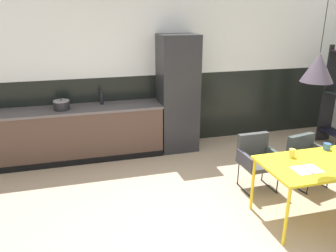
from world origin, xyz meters
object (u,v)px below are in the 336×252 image
at_px(armchair_corner_seat, 256,155).
at_px(open_book, 307,170).
at_px(refrigerator_column, 178,94).
at_px(mug_dark_espresso, 327,147).
at_px(armchair_near_window, 306,154).
at_px(cooking_pot, 62,105).
at_px(mug_short_terracotta, 292,153).
at_px(dining_table, 326,166).
at_px(pendant_lamp_over_table_near, 318,67).
at_px(bottle_vinegar_dark, 102,98).

height_order(armchair_corner_seat, open_book, armchair_corner_seat).
bearing_deg(refrigerator_column, mug_dark_espresso, -59.87).
xyz_separation_m(refrigerator_column, armchair_corner_seat, (0.65, -1.68, -0.53)).
relative_size(armchair_near_window, open_book, 2.37).
xyz_separation_m(armchair_near_window, cooking_pot, (-3.35, 1.75, 0.50)).
distance_m(mug_short_terracotta, cooking_pot, 3.54).
distance_m(dining_table, pendant_lamp_over_table_near, 1.20).
relative_size(dining_table, open_book, 5.06).
bearing_deg(armchair_corner_seat, bottle_vinegar_dark, -43.77).
xyz_separation_m(mug_short_terracotta, bottle_vinegar_dark, (-2.05, 2.45, 0.21)).
relative_size(open_book, pendant_lamp_over_table_near, 0.34).
bearing_deg(cooking_pot, open_book, -44.83).
bearing_deg(cooking_pot, dining_table, -39.81).
bearing_deg(mug_dark_espresso, armchair_near_window, 79.07).
height_order(dining_table, cooking_pot, cooking_pot).
distance_m(cooking_pot, bottle_vinegar_dark, 0.67).
distance_m(refrigerator_column, mug_short_terracotta, 2.45).
height_order(armchair_corner_seat, cooking_pot, cooking_pot).
xyz_separation_m(armchair_corner_seat, pendant_lamp_over_table_near, (0.09, -0.86, 1.36)).
bearing_deg(dining_table, armchair_corner_seat, 114.60).
bearing_deg(armchair_corner_seat, mug_short_terracotta, 96.38).
distance_m(armchair_corner_seat, open_book, 1.02).
height_order(dining_table, pendant_lamp_over_table_near, pendant_lamp_over_table_near).
distance_m(mug_short_terracotta, pendant_lamp_over_table_near, 1.08).
bearing_deg(armchair_near_window, mug_dark_espresso, 68.03).
bearing_deg(armchair_near_window, cooking_pot, -38.55).
distance_m(dining_table, mug_dark_espresso, 0.41).
xyz_separation_m(refrigerator_column, dining_table, (1.05, -2.55, -0.34)).
height_order(refrigerator_column, mug_short_terracotta, refrigerator_column).
distance_m(dining_table, armchair_near_window, 0.86).
xyz_separation_m(armchair_corner_seat, mug_dark_espresso, (0.65, -0.56, 0.29)).
distance_m(armchair_near_window, mug_dark_espresso, 0.56).
relative_size(dining_table, pendant_lamp_over_table_near, 1.73).
bearing_deg(mug_dark_espresso, dining_table, -129.60).
height_order(refrigerator_column, armchair_corner_seat, refrigerator_column).
bearing_deg(cooking_pot, armchair_near_window, -27.51).
distance_m(armchair_corner_seat, pendant_lamp_over_table_near, 1.61).
height_order(refrigerator_column, pendant_lamp_over_table_near, pendant_lamp_over_table_near).
bearing_deg(open_book, refrigerator_column, 104.39).
distance_m(mug_short_terracotta, bottle_vinegar_dark, 3.20).
height_order(open_book, bottle_vinegar_dark, bottle_vinegar_dark).
bearing_deg(pendant_lamp_over_table_near, armchair_near_window, 49.51).
bearing_deg(cooking_pot, mug_dark_espresso, -34.00).
bearing_deg(pendant_lamp_over_table_near, refrigerator_column, 106.27).
bearing_deg(mug_dark_espresso, armchair_corner_seat, 139.29).
height_order(refrigerator_column, bottle_vinegar_dark, refrigerator_column).
xyz_separation_m(armchair_corner_seat, open_book, (0.04, -0.99, 0.25)).
relative_size(open_book, bottle_vinegar_dark, 1.18).
distance_m(armchair_near_window, open_book, 1.16).
height_order(armchair_near_window, cooking_pot, cooking_pot).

